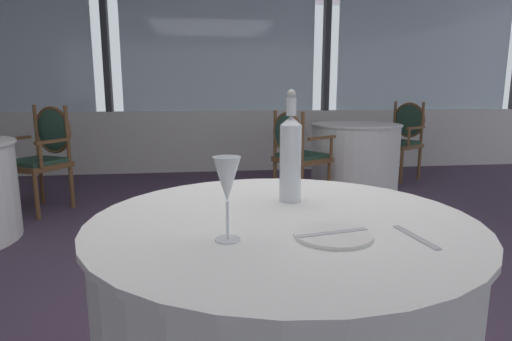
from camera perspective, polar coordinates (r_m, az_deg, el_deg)
name	(u,v)px	position (r m, az deg, el deg)	size (l,w,h in m)	color
ground_plane	(261,306)	(2.35, 0.69, -17.91)	(13.55, 13.55, 0.00)	#47384C
window_wall_far	(221,93)	(5.96, -4.83, 10.49)	(9.61, 0.14, 2.75)	silver
foreground_table	(281,333)	(1.41, 3.42, -21.17)	(1.14, 1.14, 0.75)	white
side_plate	(333,235)	(1.11, 10.39, -8.58)	(0.20, 0.20, 0.01)	white
butter_knife	(333,233)	(1.11, 10.40, -8.33)	(0.20, 0.02, 0.00)	silver
dinner_fork	(415,237)	(1.16, 20.85, -8.43)	(0.18, 0.02, 0.00)	silver
water_bottle	(291,156)	(1.41, 4.71, 1.94)	(0.07, 0.07, 0.38)	white
wine_glass	(227,182)	(1.03, -3.98, -1.52)	(0.07, 0.07, 0.21)	white
dining_chair_0_1	(44,150)	(4.46, -26.87, 2.50)	(0.65, 0.63, 0.99)	brown
background_table_1	(355,156)	(5.02, 13.28, 1.90)	(1.03, 1.03, 0.75)	white
dining_chair_1_0	(403,134)	(5.76, 19.29, 4.66)	(0.63, 0.65, 0.99)	brown
dining_chair_1_1	(296,149)	(4.31, 5.50, 2.94)	(0.63, 0.65, 0.93)	brown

